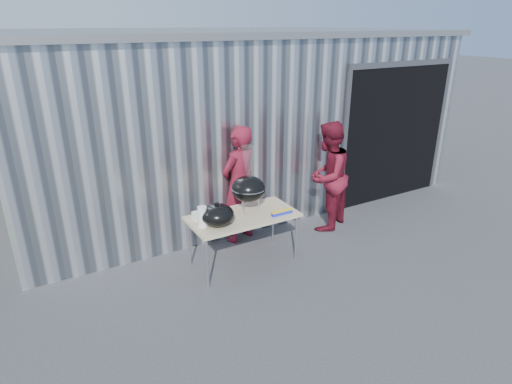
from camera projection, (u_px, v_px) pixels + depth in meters
ground at (301, 286)px, 5.62m from camera, size 80.00×80.00×0.00m
building at (215, 107)px, 9.18m from camera, size 8.20×6.20×3.10m
folding_table at (243, 218)px, 5.91m from camera, size 1.50×0.75×0.75m
kettle_grill at (248, 184)px, 5.86m from camera, size 0.48×0.48×0.95m
grill_lid at (217, 215)px, 5.57m from camera, size 0.44×0.44×0.32m
paper_towels at (202, 217)px, 5.52m from camera, size 0.12×0.12×0.28m
white_tub at (201, 215)px, 5.78m from camera, size 0.20×0.15×0.10m
foil_box at (282, 213)px, 5.91m from camera, size 0.32×0.05×0.06m
person_cook at (239, 185)px, 6.53m from camera, size 0.78×0.64×1.83m
person_bystander at (327, 176)px, 6.93m from camera, size 1.09×1.01×1.80m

